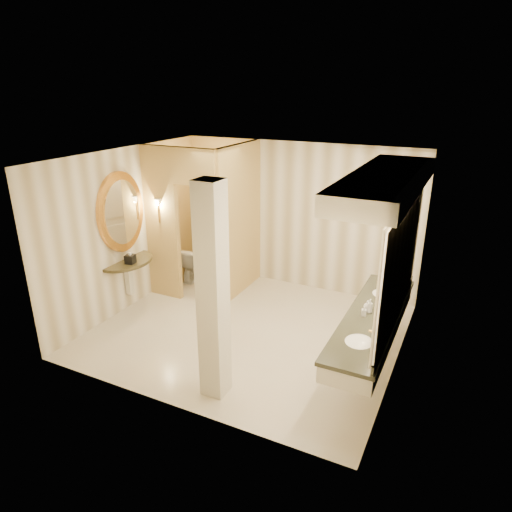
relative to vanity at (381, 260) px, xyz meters
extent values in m
plane|color=beige|center=(-1.98, 0.31, -1.63)|extent=(4.50, 4.50, 0.00)
plane|color=silver|center=(-1.98, 0.31, 1.07)|extent=(4.50, 4.50, 0.00)
cube|color=white|center=(-1.98, 2.31, -0.28)|extent=(4.50, 0.02, 2.70)
cube|color=white|center=(-1.98, -1.69, -0.28)|extent=(4.50, 0.02, 2.70)
cube|color=white|center=(-4.23, 0.31, -0.28)|extent=(0.02, 4.00, 2.70)
cube|color=white|center=(0.27, 0.31, -0.28)|extent=(0.02, 4.00, 2.70)
cube|color=#DFC975|center=(-2.78, 1.56, -0.28)|extent=(0.10, 1.50, 2.70)
cube|color=#DFC975|center=(-3.90, 0.81, -0.28)|extent=(0.65, 0.10, 2.70)
cube|color=#DFC975|center=(-3.18, 0.81, 0.77)|extent=(0.80, 0.10, 0.60)
cube|color=silver|center=(-2.93, 1.18, -0.58)|extent=(0.35, 0.76, 2.10)
cylinder|color=gold|center=(-3.90, 0.74, -0.08)|extent=(0.03, 0.03, 0.30)
cone|color=silver|center=(-3.90, 0.74, 0.12)|extent=(0.14, 0.14, 0.14)
cube|color=silver|center=(-0.03, 0.00, -0.90)|extent=(0.60, 2.61, 0.24)
cube|color=black|center=(-0.03, 0.00, -0.78)|extent=(0.64, 2.65, 0.05)
cube|color=black|center=(0.25, 0.00, -0.71)|extent=(0.03, 2.61, 0.10)
ellipsoid|color=white|center=(-0.03, -0.71, -0.80)|extent=(0.40, 0.44, 0.15)
cylinder|color=gold|center=(0.17, -0.71, -0.67)|extent=(0.03, 0.03, 0.22)
ellipsoid|color=white|center=(-0.03, 0.71, -0.80)|extent=(0.40, 0.44, 0.15)
cylinder|color=gold|center=(0.17, 0.71, -0.67)|extent=(0.03, 0.03, 0.22)
cube|color=white|center=(0.25, 0.00, 0.07)|extent=(0.03, 2.61, 1.40)
cube|color=silver|center=(-0.03, 0.00, 0.96)|extent=(0.75, 2.81, 0.22)
cylinder|color=black|center=(-4.21, 0.13, -0.78)|extent=(1.01, 1.01, 0.05)
cube|color=silver|center=(-4.17, 0.13, -1.08)|extent=(0.10, 0.10, 0.60)
cylinder|color=gold|center=(-4.19, 0.13, 0.07)|extent=(0.07, 1.01, 1.01)
cylinder|color=white|center=(-4.15, 0.13, 0.07)|extent=(0.02, 0.81, 0.81)
cube|color=silver|center=(-1.66, -1.22, -0.28)|extent=(0.30, 0.30, 2.70)
cube|color=black|center=(-4.01, 0.05, -0.68)|extent=(0.17, 0.17, 0.15)
imported|color=white|center=(-3.90, 1.60, -1.30)|extent=(0.49, 0.71, 0.67)
imported|color=beige|center=(-0.13, -0.07, -0.69)|extent=(0.07, 0.07, 0.13)
imported|color=silver|center=(-0.13, 0.12, -0.69)|extent=(0.11, 0.11, 0.13)
imported|color=#C6B28C|center=(-0.09, 0.05, -0.66)|extent=(0.09, 0.09, 0.19)
camera|label=1|loc=(0.90, -5.30, 2.02)|focal=32.00mm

